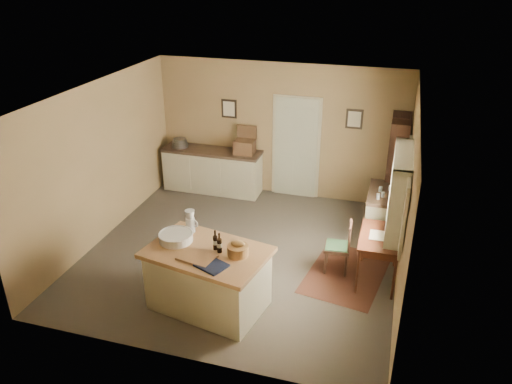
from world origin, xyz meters
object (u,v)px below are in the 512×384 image
at_px(writing_desk, 380,241).
at_px(shelving_unit, 398,170).
at_px(desk_chair, 337,247).
at_px(work_island, 208,277).
at_px(sideboard, 213,169).
at_px(right_cabinet, 383,215).

distance_m(writing_desk, shelving_unit, 2.15).
relative_size(writing_desk, desk_chair, 1.17).
xyz_separation_m(writing_desk, shelving_unit, (0.15, 2.12, 0.31)).
relative_size(work_island, writing_desk, 1.84).
distance_m(writing_desk, desk_chair, 0.68).
relative_size(work_island, sideboard, 0.87).
bearing_deg(desk_chair, sideboard, 138.85).
relative_size(desk_chair, shelving_unit, 0.42).
relative_size(writing_desk, shelving_unit, 0.50).
distance_m(right_cabinet, shelving_unit, 1.01).
relative_size(work_island, right_cabinet, 1.70).
distance_m(sideboard, shelving_unit, 3.73).
bearing_deg(right_cabinet, work_island, -130.76).
xyz_separation_m(desk_chair, right_cabinet, (0.63, 1.20, 0.04)).
relative_size(right_cabinet, shelving_unit, 0.53).
bearing_deg(right_cabinet, sideboard, 163.38).
relative_size(sideboard, shelving_unit, 1.05).
height_order(work_island, right_cabinet, work_island).
xyz_separation_m(writing_desk, desk_chair, (-0.63, 0.07, -0.26)).
bearing_deg(work_island, sideboard, 120.75).
xyz_separation_m(writing_desk, right_cabinet, (-0.00, 1.27, -0.22)).
distance_m(desk_chair, right_cabinet, 1.35).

